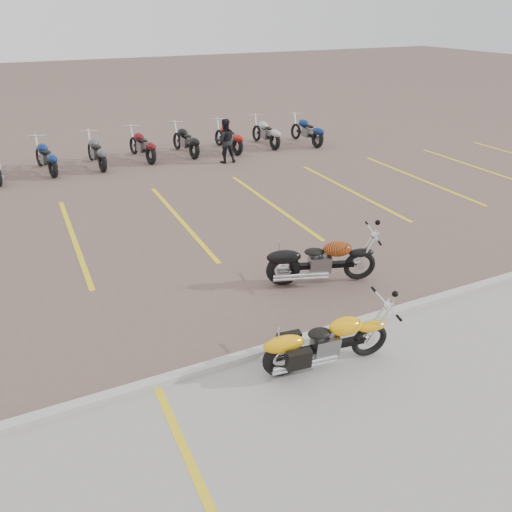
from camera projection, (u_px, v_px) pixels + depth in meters
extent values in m
plane|color=brown|center=(242.00, 290.00, 9.91)|extent=(100.00, 100.00, 0.00)
cube|color=#9E9B93|center=(388.00, 454.00, 6.28)|extent=(60.00, 5.00, 0.01)
cube|color=#ADAAA3|center=(292.00, 342.00, 8.27)|extent=(60.00, 0.18, 0.12)
torus|color=black|center=(368.00, 340.00, 7.92)|extent=(0.62, 0.18, 0.61)
torus|color=black|center=(282.00, 358.00, 7.52)|extent=(0.67, 0.24, 0.65)
cube|color=black|center=(326.00, 346.00, 7.69)|extent=(1.23, 0.27, 0.09)
cube|color=slate|center=(324.00, 344.00, 7.66)|extent=(0.43, 0.33, 0.32)
ellipsoid|color=#FFAE0D|center=(344.00, 325.00, 7.61)|extent=(0.58, 0.37, 0.28)
ellipsoid|color=black|center=(317.00, 332.00, 7.51)|extent=(0.40, 0.29, 0.11)
torus|color=black|center=(359.00, 266.00, 10.13)|extent=(0.66, 0.32, 0.66)
torus|color=black|center=(283.00, 270.00, 9.97)|extent=(0.72, 0.39, 0.70)
cube|color=black|center=(321.00, 265.00, 10.02)|extent=(1.28, 0.54, 0.10)
cube|color=slate|center=(319.00, 263.00, 9.99)|extent=(0.50, 0.42, 0.34)
ellipsoid|color=black|center=(336.00, 248.00, 9.89)|extent=(0.66, 0.49, 0.30)
ellipsoid|color=black|center=(313.00, 252.00, 9.86)|extent=(0.46, 0.38, 0.12)
imported|color=black|center=(225.00, 141.00, 17.62)|extent=(0.83, 0.69, 1.54)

